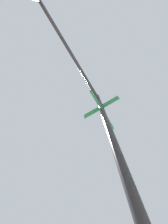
{
  "coord_description": "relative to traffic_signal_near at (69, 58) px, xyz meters",
  "views": [
    {
      "loc": [
        -6.21,
        -6.03,
        1.24
      ],
      "look_at": [
        -6.51,
        -7.31,
        5.01
      ],
      "focal_mm": 24.4,
      "sensor_mm": 36.0,
      "label": 1
    }
  ],
  "objects": [
    {
      "name": "traffic_signal_near",
      "position": [
        0.0,
        0.0,
        0.0
      ],
      "size": [
        2.81,
        2.82,
        6.19
      ],
      "color": "black",
      "rests_on": "ground_plane"
    }
  ]
}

